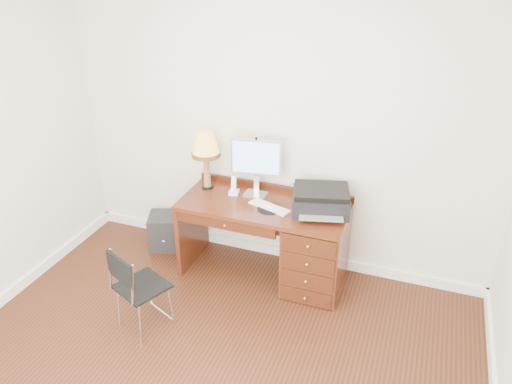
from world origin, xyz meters
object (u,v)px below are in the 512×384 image
at_px(printer, 321,200).
at_px(phone, 234,189).
at_px(monitor, 257,160).
at_px(chair, 138,285).
at_px(leg_lamp, 206,148).
at_px(desk, 297,243).
at_px(equipment_box, 165,231).

height_order(printer, phone, printer).
distance_m(monitor, phone, 0.35).
relative_size(monitor, chair, 0.71).
distance_m(printer, leg_lamp, 1.15).
relative_size(monitor, printer, 0.95).
bearing_deg(monitor, desk, -28.38).
relative_size(leg_lamp, equipment_box, 1.52).
distance_m(chair, equipment_box, 1.28).
height_order(desk, monitor, monitor).
xyz_separation_m(desk, monitor, (-0.45, 0.16, 0.67)).
bearing_deg(chair, desk, 70.97).
xyz_separation_m(leg_lamp, chair, (-0.06, -1.19, -0.69)).
bearing_deg(phone, monitor, 13.58).
bearing_deg(printer, leg_lamp, 161.45).
xyz_separation_m(desk, chair, (-0.99, -1.07, 0.04)).
bearing_deg(printer, chair, -150.97).
relative_size(chair, equipment_box, 2.10).
bearing_deg(phone, desk, -16.39).
distance_m(monitor, chair, 1.48).
bearing_deg(printer, phone, 162.82).
distance_m(desk, leg_lamp, 1.19).
bearing_deg(desk, printer, 14.93).
height_order(monitor, equipment_box, monitor).
relative_size(desk, monitor, 2.82).
distance_m(desk, printer, 0.48).
distance_m(desk, chair, 1.46).
height_order(desk, phone, phone).
distance_m(leg_lamp, chair, 1.38).
bearing_deg(desk, equipment_box, 176.14).
distance_m(desk, monitor, 0.82).
height_order(monitor, phone, monitor).
xyz_separation_m(printer, chair, (-1.16, -1.12, -0.40)).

